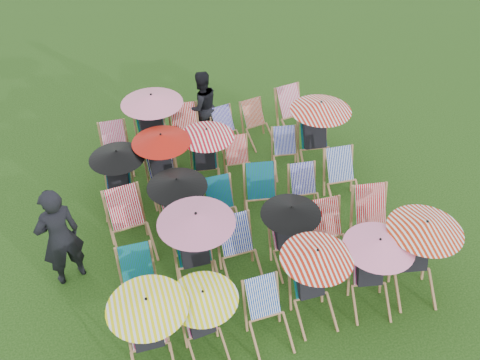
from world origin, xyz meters
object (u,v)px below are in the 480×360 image
object	(u,v)px
deckchair_5	(418,256)
person_rear	(202,106)
person_left	(59,237)
deckchair_0	(149,334)
deckchair_29	(295,114)

from	to	relation	value
deckchair_5	person_rear	bearing A→B (deg)	124.97
person_left	person_rear	distance (m)	4.41
deckchair_0	deckchair_5	bearing A→B (deg)	2.04
deckchair_0	deckchair_5	xyz separation A→B (m)	(4.17, 0.12, 0.03)
deckchair_29	person_rear	bearing A→B (deg)	158.37
deckchair_29	person_rear	xyz separation A→B (m)	(-1.98, 0.45, 0.30)
person_rear	deckchair_29	bearing A→B (deg)	155.12
deckchair_0	person_left	bearing A→B (deg)	117.90
deckchair_29	person_left	distance (m)	5.74
deckchair_0	deckchair_29	xyz separation A→B (m)	(4.01, 4.69, -0.19)
deckchair_0	person_rear	bearing A→B (deg)	68.81
deckchair_0	deckchair_29	distance (m)	6.17
deckchair_0	person_left	size ratio (longest dim) A/B	0.70
deckchair_5	person_left	size ratio (longest dim) A/B	0.73
deckchair_29	person_rear	distance (m)	2.05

